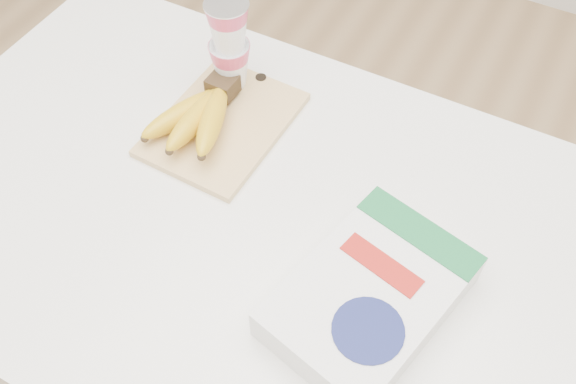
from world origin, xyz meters
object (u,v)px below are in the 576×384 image
at_px(bananas, 199,114).
at_px(cereal_box, 370,296).
at_px(yogurt_stack, 229,43).
at_px(cutting_board, 223,124).
at_px(table, 247,325).

bearing_deg(bananas, cereal_box, -24.17).
bearing_deg(cereal_box, bananas, 169.20).
bearing_deg(yogurt_stack, cutting_board, -69.56).
bearing_deg(cereal_box, cutting_board, 164.49).
relative_size(yogurt_stack, cereal_box, 0.55).
distance_m(bananas, cereal_box, 0.42).
relative_size(table, yogurt_stack, 6.62).
height_order(cutting_board, bananas, bananas).
distance_m(table, cutting_board, 0.47).
xyz_separation_m(bananas, yogurt_stack, (-0.00, 0.11, 0.07)).
bearing_deg(cereal_box, table, -179.97).
xyz_separation_m(cutting_board, cereal_box, (0.36, -0.20, 0.02)).
bearing_deg(bananas, yogurt_stack, 91.83).
distance_m(table, yogurt_stack, 0.59).
height_order(table, yogurt_stack, yogurt_stack).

